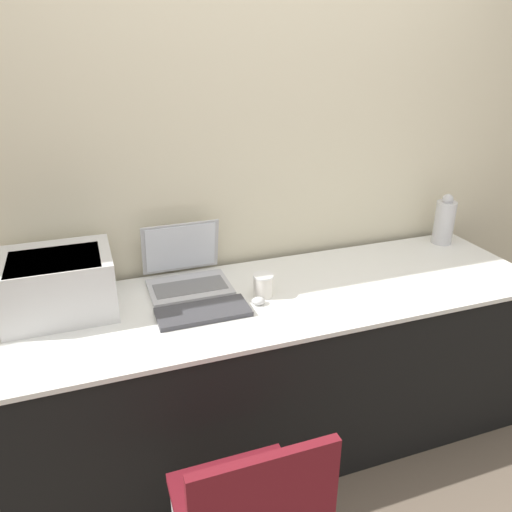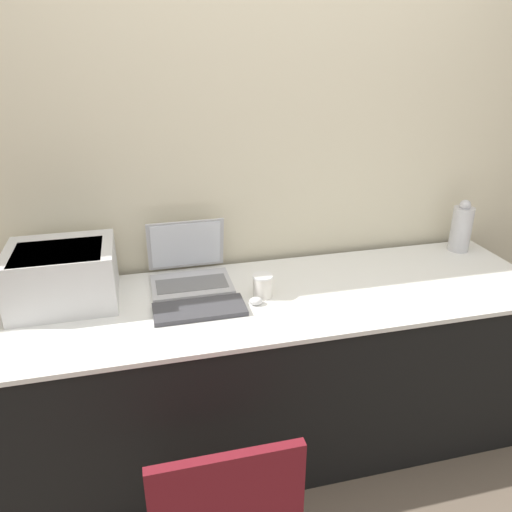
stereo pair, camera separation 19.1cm
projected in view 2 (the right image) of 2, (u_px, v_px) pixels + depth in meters
The scene contains 9 objects.
ground_plane at pixel (303, 490), 2.20m from camera, with size 14.00×14.00×0.00m, color #6B5B4C.
wall_back at pixel (259, 159), 2.38m from camera, with size 8.00×0.05×2.60m.
table at pixel (281, 368), 2.36m from camera, with size 2.40×0.74×0.79m.
printer at pixel (62, 273), 2.08m from camera, with size 0.43×0.36×0.25m.
laptop_left at pixel (189, 270), 2.29m from camera, with size 0.36×0.32×0.27m.
external_keyboard at pixel (200, 309), 2.05m from camera, with size 0.38×0.17×0.02m.
coffee_cup at pixel (263, 286), 2.16m from camera, with size 0.09×0.09×0.10m.
mouse at pixel (256, 301), 2.11m from camera, with size 0.06×0.05×0.03m.
metal_pitcher at pixel (461, 228), 2.61m from camera, with size 0.11×0.11×0.28m.
Camera 2 is at (-0.59, -1.50, 1.83)m, focal length 35.00 mm.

